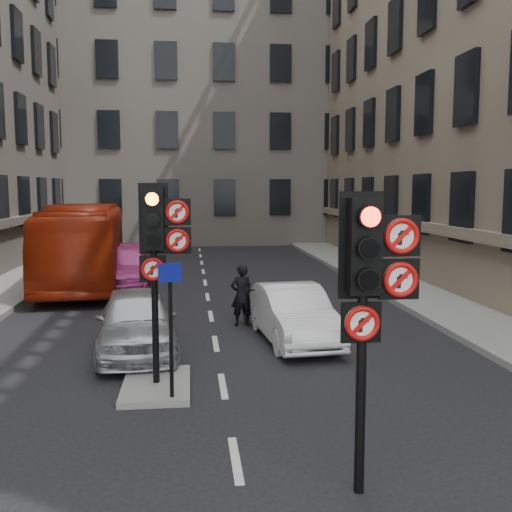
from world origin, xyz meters
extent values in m
cube|color=gray|center=(7.20, 12.00, 0.08)|extent=(3.00, 50.00, 0.16)
cube|color=gray|center=(-1.20, 5.00, 0.06)|extent=(1.20, 2.00, 0.12)
cube|color=#696159|center=(0.00, 38.00, 10.00)|extent=(30.00, 14.00, 20.00)
cylinder|color=black|center=(1.40, 1.00, 1.20)|extent=(0.12, 0.12, 2.40)
cube|color=black|center=(1.40, 1.00, 2.95)|extent=(0.36, 0.28, 1.10)
cube|color=black|center=(1.40, 1.13, 2.95)|extent=(0.52, 0.03, 1.25)
cylinder|color=#FF1407|center=(1.40, 0.76, 3.30)|extent=(0.22, 0.01, 0.22)
cylinder|color=black|center=(1.40, 0.76, 2.95)|extent=(0.22, 0.01, 0.22)
cylinder|color=black|center=(1.40, 0.76, 2.60)|extent=(0.22, 0.01, 0.22)
cube|color=black|center=(1.82, 0.98, 3.07)|extent=(0.47, 0.05, 0.47)
cylinder|color=white|center=(1.82, 0.94, 3.07)|extent=(0.41, 0.02, 0.41)
torus|color=#BF0C0A|center=(1.82, 0.93, 3.07)|extent=(0.41, 0.06, 0.41)
cube|color=#BF0C0A|center=(1.82, 0.92, 3.07)|extent=(0.25, 0.01, 0.25)
cube|color=black|center=(1.82, 0.98, 2.57)|extent=(0.47, 0.05, 0.47)
cylinder|color=white|center=(1.82, 0.94, 2.57)|extent=(0.41, 0.02, 0.41)
torus|color=#BF0C0A|center=(1.82, 0.93, 2.57)|extent=(0.41, 0.06, 0.41)
cube|color=#BF0C0A|center=(1.82, 0.92, 2.57)|extent=(0.25, 0.01, 0.25)
cube|color=black|center=(1.38, 0.98, 2.07)|extent=(0.47, 0.05, 0.47)
cylinder|color=white|center=(1.38, 0.94, 2.07)|extent=(0.41, 0.02, 0.41)
torus|color=#BF0C0A|center=(1.38, 0.93, 2.07)|extent=(0.41, 0.06, 0.41)
cube|color=#BF0C0A|center=(1.38, 0.92, 2.07)|extent=(0.25, 0.01, 0.25)
cylinder|color=black|center=(-1.20, 5.00, 1.32)|extent=(0.12, 0.12, 2.40)
cube|color=black|center=(-1.20, 5.00, 3.07)|extent=(0.36, 0.28, 1.10)
cube|color=black|center=(-1.20, 5.13, 3.07)|extent=(0.52, 0.03, 1.25)
cylinder|color=orange|center=(-1.20, 4.75, 3.42)|extent=(0.22, 0.02, 0.22)
cylinder|color=black|center=(-1.20, 4.75, 3.07)|extent=(0.22, 0.02, 0.22)
cylinder|color=black|center=(-1.20, 4.75, 2.72)|extent=(0.22, 0.02, 0.22)
cube|color=black|center=(-0.78, 4.98, 3.19)|extent=(0.47, 0.05, 0.47)
cylinder|color=white|center=(-0.78, 4.94, 3.19)|extent=(0.41, 0.02, 0.41)
torus|color=#BF0C0A|center=(-0.78, 4.92, 3.19)|extent=(0.41, 0.06, 0.41)
cube|color=#BF0C0A|center=(-0.78, 4.92, 3.19)|extent=(0.25, 0.02, 0.25)
cube|color=black|center=(-0.78, 4.98, 2.69)|extent=(0.47, 0.05, 0.47)
cylinder|color=white|center=(-0.78, 4.94, 2.69)|extent=(0.41, 0.02, 0.41)
torus|color=#BF0C0A|center=(-0.78, 4.92, 2.69)|extent=(0.41, 0.06, 0.41)
cube|color=#BF0C0A|center=(-0.78, 4.92, 2.69)|extent=(0.25, 0.02, 0.25)
cube|color=black|center=(-1.22, 4.98, 2.19)|extent=(0.47, 0.05, 0.47)
cylinder|color=white|center=(-1.22, 4.94, 2.19)|extent=(0.41, 0.02, 0.41)
torus|color=#BF0C0A|center=(-1.22, 4.92, 2.19)|extent=(0.41, 0.06, 0.41)
cube|color=#BF0C0A|center=(-1.22, 4.92, 2.19)|extent=(0.25, 0.02, 0.25)
imported|color=#B3B6BB|center=(-1.75, 7.45, 0.71)|extent=(2.02, 4.28, 1.41)
imported|color=white|center=(1.82, 8.02, 0.66)|extent=(1.76, 4.12, 1.32)
imported|color=#D53E9C|center=(-2.93, 16.00, 0.73)|extent=(2.19, 5.09, 1.46)
imported|color=maroon|center=(-4.50, 17.35, 1.50)|extent=(3.39, 10.91, 2.99)
imported|color=black|center=(1.01, 9.54, 0.57)|extent=(0.85, 1.97, 1.14)
imported|color=black|center=(0.76, 9.78, 0.81)|extent=(0.66, 0.50, 1.62)
cylinder|color=black|center=(-0.90, 4.20, 1.23)|extent=(0.07, 0.07, 2.23)
cube|color=navy|center=(-0.90, 4.14, 2.24)|extent=(0.38, 0.16, 0.31)
camera|label=1|loc=(-0.58, -5.60, 3.62)|focal=42.00mm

